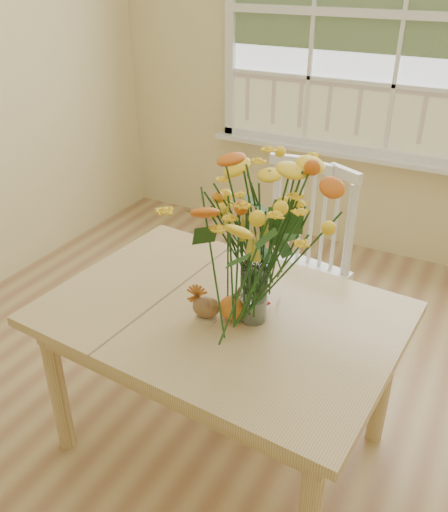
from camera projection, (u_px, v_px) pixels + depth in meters
The scene contains 9 objects.
floor at pixel (224, 484), 2.17m from camera, with size 4.00×4.50×0.01m, color #A4764F.
wall_back at pixel (400, 51), 3.25m from camera, with size 4.00×0.02×2.70m, color beige.
window at pixel (404, 18), 3.13m from camera, with size 2.42×0.12×1.74m.
dining_table at pixel (222, 329), 2.07m from camera, with size 1.35×1.01×0.69m.
windsor_chair at pixel (298, 259), 2.63m from camera, with size 0.53×0.51×1.00m.
flower_vase at pixel (256, 238), 1.82m from camera, with size 0.46×0.46×0.55m.
pumpkin at pixel (234, 308), 1.96m from camera, with size 0.11×0.11×0.08m, color orange.
turkey_figurine at pixel (206, 307), 1.95m from camera, with size 0.11×0.09×0.12m.
dark_gourd at pixel (249, 295), 2.04m from camera, with size 0.12×0.09×0.08m.
Camera 1 is at (0.69, -1.28, 1.85)m, focal length 38.00 mm.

